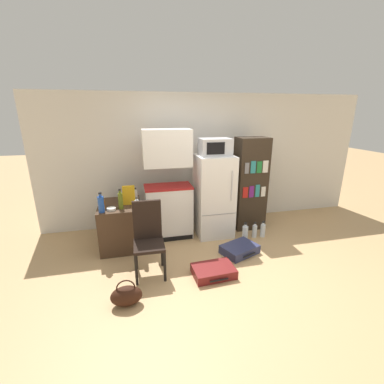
# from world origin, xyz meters

# --- Properties ---
(ground_plane) EXTENTS (24.00, 24.00, 0.00)m
(ground_plane) POSITION_xyz_m (0.00, 0.00, 0.00)
(ground_plane) COLOR tan
(wall_back) EXTENTS (6.40, 0.10, 2.48)m
(wall_back) POSITION_xyz_m (0.20, 2.00, 1.24)
(wall_back) COLOR silver
(wall_back) RESTS_ON ground_plane
(side_table) EXTENTS (0.64, 0.79, 0.73)m
(side_table) POSITION_xyz_m (-1.53, 1.21, 0.36)
(side_table) COLOR #422D1E
(side_table) RESTS_ON ground_plane
(kitchen_hutch) EXTENTS (0.80, 0.47, 1.88)m
(kitchen_hutch) POSITION_xyz_m (-0.71, 1.37, 0.86)
(kitchen_hutch) COLOR white
(kitchen_hutch) RESTS_ON ground_plane
(refrigerator) EXTENTS (0.63, 0.64, 1.44)m
(refrigerator) POSITION_xyz_m (0.09, 1.29, 0.72)
(refrigerator) COLOR white
(refrigerator) RESTS_ON ground_plane
(microwave) EXTENTS (0.52, 0.36, 0.28)m
(microwave) POSITION_xyz_m (0.09, 1.29, 1.58)
(microwave) COLOR #B7B7BC
(microwave) RESTS_ON refrigerator
(bookshelf) EXTENTS (0.56, 0.39, 1.71)m
(bookshelf) POSITION_xyz_m (0.83, 1.41, 0.86)
(bookshelf) COLOR #2D2319
(bookshelf) RESTS_ON ground_plane
(bottle_olive_oil) EXTENTS (0.07, 0.07, 0.32)m
(bottle_olive_oil) POSITION_xyz_m (-1.49, 0.99, 0.86)
(bottle_olive_oil) COLOR #566619
(bottle_olive_oil) RESTS_ON side_table
(bottle_clear_short) EXTENTS (0.06, 0.06, 0.21)m
(bottle_clear_short) POSITION_xyz_m (-1.25, 0.87, 0.81)
(bottle_clear_short) COLOR silver
(bottle_clear_short) RESTS_ON side_table
(bottle_amber_beer) EXTENTS (0.08, 0.08, 0.15)m
(bottle_amber_beer) POSITION_xyz_m (-1.76, 1.10, 0.79)
(bottle_amber_beer) COLOR brown
(bottle_amber_beer) RESTS_ON side_table
(bottle_blue_soda) EXTENTS (0.09, 0.09, 0.31)m
(bottle_blue_soda) POSITION_xyz_m (-1.76, 0.91, 0.85)
(bottle_blue_soda) COLOR #1E47A3
(bottle_blue_soda) RESTS_ON side_table
(bottle_ketchup_red) EXTENTS (0.07, 0.07, 0.17)m
(bottle_ketchup_red) POSITION_xyz_m (-1.41, 1.34, 0.80)
(bottle_ketchup_red) COLOR #AD1914
(bottle_ketchup_red) RESTS_ON side_table
(bottle_milk_white) EXTENTS (0.06, 0.06, 0.21)m
(bottle_milk_white) POSITION_xyz_m (-1.26, 1.36, 0.81)
(bottle_milk_white) COLOR white
(bottle_milk_white) RESTS_ON side_table
(bowl) EXTENTS (0.13, 0.13, 0.04)m
(bowl) POSITION_xyz_m (-1.63, 0.96, 0.74)
(bowl) COLOR silver
(bowl) RESTS_ON side_table
(cereal_box) EXTENTS (0.19, 0.07, 0.30)m
(cereal_box) POSITION_xyz_m (-1.37, 1.18, 0.88)
(cereal_box) COLOR gold
(cereal_box) RESTS_ON side_table
(chair) EXTENTS (0.41, 0.41, 1.01)m
(chair) POSITION_xyz_m (-1.13, 0.36, 0.58)
(chair) COLOR black
(chair) RESTS_ON ground_plane
(suitcase_large_flat) EXTENTS (0.58, 0.43, 0.13)m
(suitcase_large_flat) POSITION_xyz_m (-0.30, 0.05, 0.06)
(suitcase_large_flat) COLOR maroon
(suitcase_large_flat) RESTS_ON ground_plane
(suitcase_small_flat) EXTENTS (0.64, 0.55, 0.13)m
(suitcase_small_flat) POSITION_xyz_m (0.28, 0.51, 0.07)
(suitcase_small_flat) COLOR navy
(suitcase_small_flat) RESTS_ON ground_plane
(handbag) EXTENTS (0.36, 0.20, 0.33)m
(handbag) POSITION_xyz_m (-1.44, -0.26, 0.12)
(handbag) COLOR #33190F
(handbag) RESTS_ON ground_plane
(water_bottle_front) EXTENTS (0.10, 0.10, 0.32)m
(water_bottle_front) POSITION_xyz_m (0.55, 0.90, 0.14)
(water_bottle_front) COLOR silver
(water_bottle_front) RESTS_ON ground_plane
(water_bottle_middle) EXTENTS (0.08, 0.08, 0.28)m
(water_bottle_middle) POSITION_xyz_m (0.75, 0.96, 0.12)
(water_bottle_middle) COLOR silver
(water_bottle_middle) RESTS_ON ground_plane
(water_bottle_back) EXTENTS (0.09, 0.09, 0.29)m
(water_bottle_back) POSITION_xyz_m (0.91, 0.95, 0.12)
(water_bottle_back) COLOR silver
(water_bottle_back) RESTS_ON ground_plane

